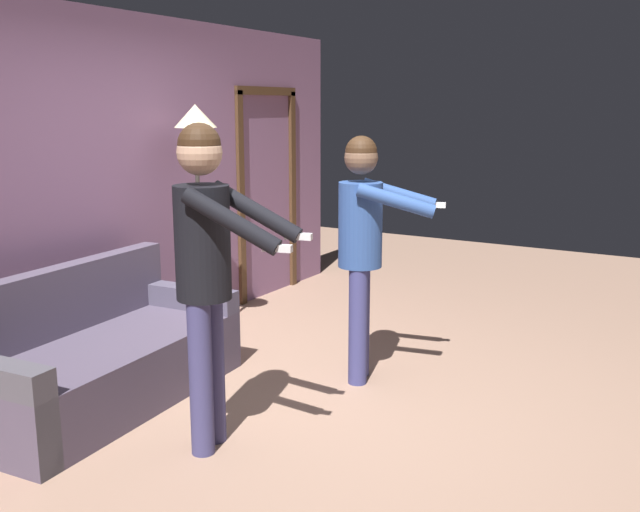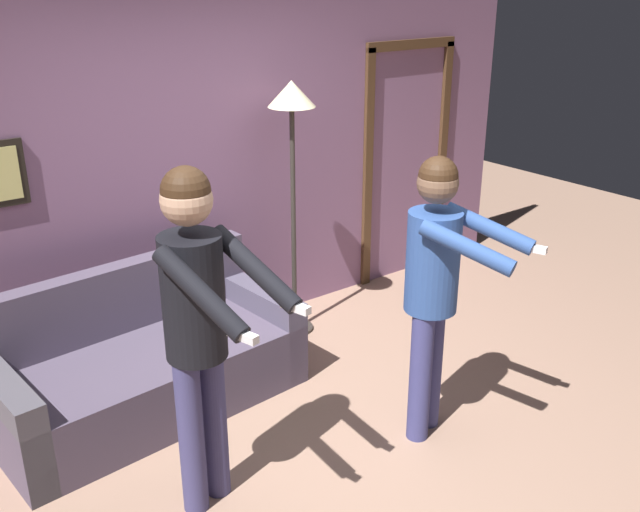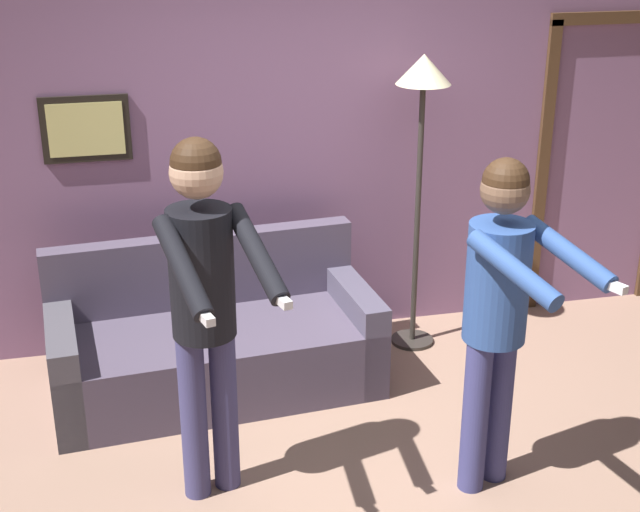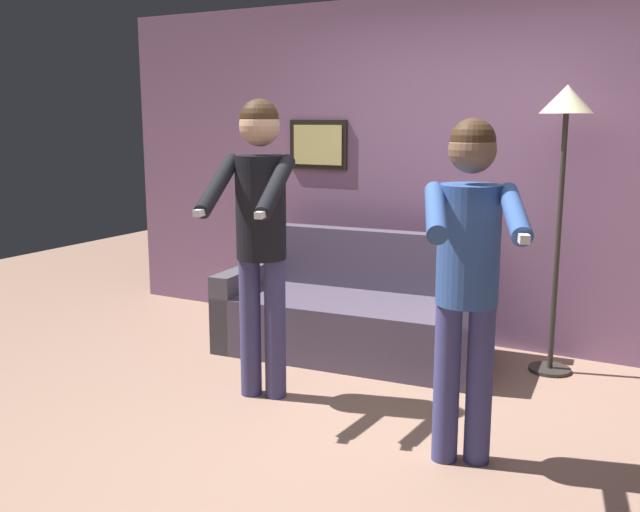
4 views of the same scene
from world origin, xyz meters
The scene contains 6 objects.
ground_plane centered at (0.00, 0.00, 0.00)m, with size 12.00×12.00×0.00m, color #A17B66.
back_wall_assembly centered at (0.02, 1.90, 1.30)m, with size 6.40×0.10×2.60m.
couch centered at (-0.67, 1.24, 0.28)m, with size 1.96×1.00×0.87m.
torchiere_lamp centered at (0.68, 1.51, 1.60)m, with size 0.34×0.34×1.91m.
person_standing_left centered at (-0.80, 0.20, 1.11)m, with size 0.55×0.74×1.81m.
person_standing_right centered at (0.54, -0.05, 1.04)m, with size 0.59×0.70×1.70m.
Camera 2 is at (-2.17, -2.55, 2.60)m, focal length 40.00 mm.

